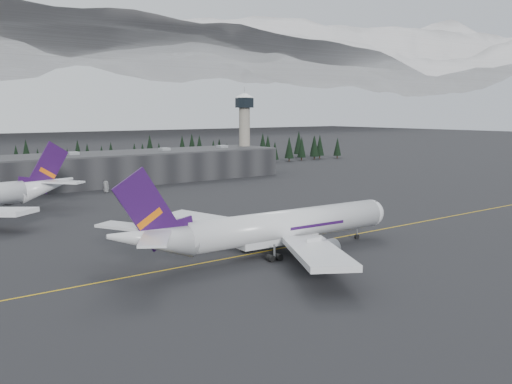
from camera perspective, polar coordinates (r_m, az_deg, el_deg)
ground at (r=132.22m, az=5.27°, el=-4.85°), size 1400.00×1400.00×0.00m
taxiline at (r=130.79m, az=5.86°, el=-4.99°), size 400.00×0.40×0.02m
terminal at (r=237.68m, az=-15.50°, el=2.22°), size 160.00×30.00×12.60m
control_tower at (r=275.71m, az=-1.16°, el=6.85°), size 10.00×10.00×37.70m
treeline at (r=272.17m, az=-18.41°, el=3.07°), size 360.00×20.00×15.00m
jet_main at (r=117.49m, az=1.05°, el=-3.67°), size 67.56×62.28×19.86m
gse_vehicle_a at (r=197.40m, az=-23.50°, el=-0.95°), size 3.45×5.75×1.50m
gse_vehicle_b at (r=214.86m, az=-14.71°, el=0.15°), size 4.62×3.73×1.48m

